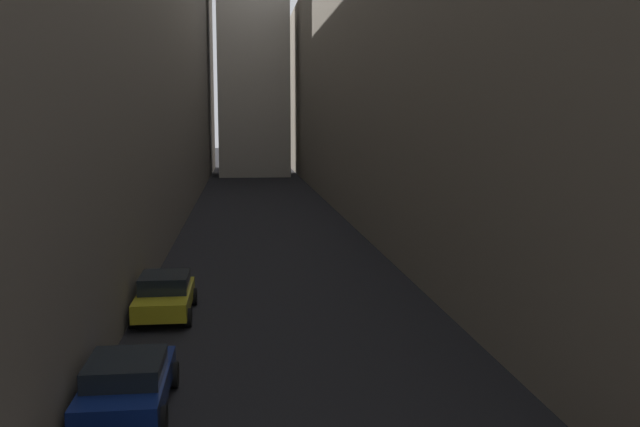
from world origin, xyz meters
name	(u,v)px	position (x,y,z in m)	size (l,w,h in m)	color
ground_plane	(267,222)	(0.00, 48.00, 0.00)	(264.00, 264.00, 0.00)	black
building_block_left	(78,28)	(-12.33, 50.00, 12.96)	(13.66, 108.00, 25.92)	#60594F
building_block_right	(429,65)	(11.72, 50.00, 10.73)	(12.43, 108.00, 21.46)	#756B5B
parked_car_left_third	(127,383)	(-4.40, 17.78, 0.73)	(2.07, 4.00, 1.36)	navy
parked_car_left_far	(165,295)	(-4.40, 25.79, 0.76)	(2.01, 4.06, 1.48)	#A59919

